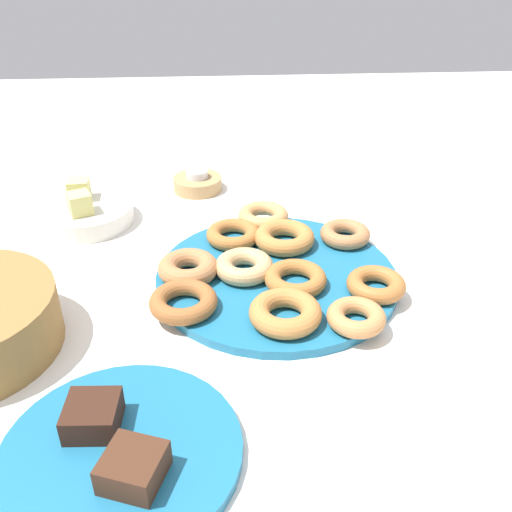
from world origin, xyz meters
name	(u,v)px	position (x,y,z in m)	size (l,w,h in m)	color
ground_plane	(276,281)	(0.00, 0.00, 0.00)	(2.40, 2.40, 0.00)	white
donut_plate	(276,277)	(0.00, 0.00, 0.01)	(0.35, 0.35, 0.01)	#1E6B93
donut_0	(376,285)	(-0.06, -0.13, 0.03)	(0.08, 0.08, 0.02)	#AD6B33
donut_1	(345,234)	(0.09, -0.12, 0.03)	(0.08, 0.08, 0.02)	#B27547
donut_2	(183,302)	(-0.08, 0.13, 0.03)	(0.09, 0.09, 0.02)	#995B2D
donut_3	(295,279)	(-0.03, -0.02, 0.02)	(0.09, 0.09, 0.02)	#AD6B33
donut_4	(284,238)	(0.08, -0.02, 0.03)	(0.09, 0.09, 0.03)	#BC7A3D
donut_5	(244,265)	(0.00, 0.05, 0.03)	(0.08, 0.08, 0.03)	tan
donut_6	(233,234)	(0.10, 0.06, 0.02)	(0.09, 0.09, 0.02)	#AD6B33
donut_7	(286,313)	(-0.11, 0.00, 0.03)	(0.09, 0.09, 0.03)	#BC7A3D
donut_8	(263,216)	(0.16, 0.01, 0.03)	(0.08, 0.08, 0.02)	tan
donut_9	(356,317)	(-0.13, -0.09, 0.02)	(0.08, 0.08, 0.02)	#C6844C
donut_10	(188,268)	(0.00, 0.13, 0.03)	(0.09, 0.09, 0.03)	#B27547
cake_plate	(121,452)	(-0.31, 0.18, 0.01)	(0.24, 0.24, 0.01)	#1E6B93
brownie_near	(133,467)	(-0.34, 0.17, 0.03)	(0.05, 0.05, 0.03)	#472819
brownie_far	(93,416)	(-0.28, 0.21, 0.03)	(0.05, 0.05, 0.03)	#381E14
candle_holder	(198,184)	(0.33, 0.12, 0.01)	(0.09, 0.09, 0.03)	tan
tealight	(197,174)	(0.33, 0.12, 0.03)	(0.04, 0.04, 0.01)	silver
fruit_bowl	(86,214)	(0.20, 0.31, 0.02)	(0.16, 0.16, 0.03)	silver
melon_chunk_left	(80,204)	(0.18, 0.31, 0.05)	(0.04, 0.04, 0.04)	#DBD67A
melon_chunk_right	(79,189)	(0.23, 0.32, 0.05)	(0.04, 0.04, 0.04)	#DBD67A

